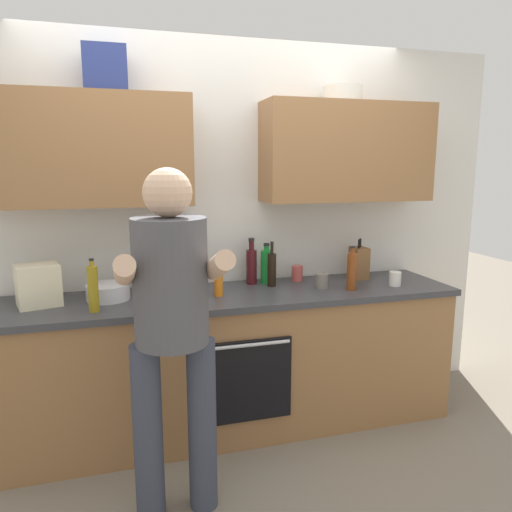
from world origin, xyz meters
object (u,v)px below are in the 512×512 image
(bottle_soy, at_px, (272,269))
(mixing_bowl, at_px, (108,292))
(cup_coffee, at_px, (395,279))
(grocery_bag_rice, at_px, (38,285))
(bottle_oil, at_px, (93,288))
(cup_stoneware, at_px, (322,281))
(potted_herb, at_px, (177,267))
(cup_ceramic, at_px, (297,273))
(bottle_juice, at_px, (218,279))
(bottle_hotsauce, at_px, (185,281))
(person_standing, at_px, (172,319))
(bottle_vinegar, at_px, (352,271))
(bottle_wine, at_px, (251,265))
(bottle_soda, at_px, (266,266))
(knife_block, at_px, (359,263))

(bottle_soy, relative_size, mixing_bowl, 1.18)
(cup_coffee, relative_size, grocery_bag_rice, 0.40)
(bottle_oil, xyz_separation_m, grocery_bag_rice, (-0.31, 0.21, -0.01))
(cup_stoneware, height_order, potted_herb, potted_herb)
(cup_ceramic, height_order, cup_coffee, cup_ceramic)
(bottle_soy, xyz_separation_m, cup_stoneware, (0.30, -0.13, -0.07))
(bottle_juice, height_order, bottle_hotsauce, bottle_hotsauce)
(cup_stoneware, relative_size, grocery_bag_rice, 0.40)
(mixing_bowl, bearing_deg, potted_herb, 10.60)
(person_standing, height_order, cup_coffee, person_standing)
(bottle_hotsauce, bearing_deg, potted_herb, 95.24)
(potted_herb, xyz_separation_m, grocery_bag_rice, (-0.80, -0.10, -0.04))
(bottle_juice, bearing_deg, potted_herb, 141.09)
(cup_coffee, xyz_separation_m, grocery_bag_rice, (-2.21, 0.15, 0.07))
(bottle_soy, xyz_separation_m, mixing_bowl, (-1.04, -0.04, -0.07))
(grocery_bag_rice, bearing_deg, bottle_hotsauce, -7.28)
(cup_coffee, bearing_deg, grocery_bag_rice, 176.07)
(bottle_hotsauce, distance_m, bottle_vinegar, 1.06)
(cup_stoneware, bearing_deg, mixing_bowl, 175.87)
(bottle_juice, distance_m, bottle_wine, 0.37)
(cup_coffee, bearing_deg, bottle_oil, -178.18)
(cup_stoneware, bearing_deg, bottle_vinegar, -30.01)
(person_standing, xyz_separation_m, bottle_soda, (0.74, 0.90, 0.02))
(knife_block, relative_size, grocery_bag_rice, 1.19)
(bottle_soda, bearing_deg, bottle_juice, -148.15)
(mixing_bowl, xyz_separation_m, potted_herb, (0.43, 0.08, 0.11))
(bottle_oil, bearing_deg, bottle_soy, 13.72)
(bottle_hotsauce, bearing_deg, cup_coffee, -1.95)
(cup_coffee, bearing_deg, bottle_hotsauce, 178.05)
(bottle_juice, relative_size, cup_ceramic, 2.38)
(bottle_juice, xyz_separation_m, grocery_bag_rice, (-1.03, 0.08, 0.01))
(bottle_vinegar, distance_m, potted_herb, 1.11)
(person_standing, bearing_deg, knife_block, 31.33)
(potted_herb, distance_m, grocery_bag_rice, 0.81)
(grocery_bag_rice, bearing_deg, bottle_vinegar, -5.20)
(bottle_juice, height_order, bottle_vinegar, bottle_vinegar)
(bottle_juice, distance_m, bottle_hotsauce, 0.21)
(bottle_soda, distance_m, bottle_soy, 0.10)
(bottle_soda, bearing_deg, cup_stoneware, -36.78)
(bottle_soda, relative_size, bottle_wine, 0.88)
(cup_stoneware, distance_m, knife_block, 0.41)
(bottle_juice, xyz_separation_m, bottle_vinegar, (0.85, -0.09, 0.02))
(person_standing, xyz_separation_m, mixing_bowl, (-0.29, 0.77, -0.05))
(bottle_wine, xyz_separation_m, bottle_oil, (-1.00, -0.37, 0.00))
(bottle_juice, distance_m, bottle_oil, 0.73)
(cup_ceramic, relative_size, cup_coffee, 1.11)
(bottle_vinegar, distance_m, bottle_wine, 0.66)
(bottle_juice, relative_size, bottle_soy, 0.84)
(bottle_wine, distance_m, mixing_bowl, 0.94)
(person_standing, xyz_separation_m, bottle_oil, (-0.37, 0.54, 0.04))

